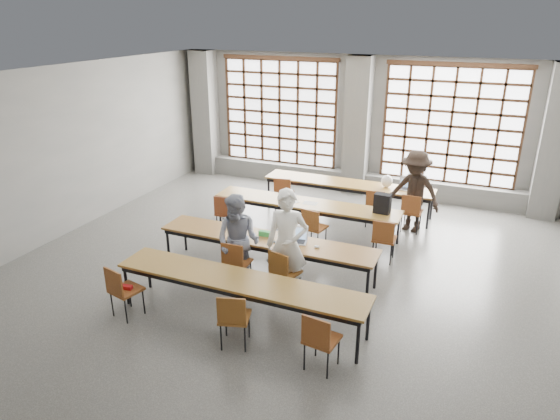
% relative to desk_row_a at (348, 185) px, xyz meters
% --- Properties ---
extents(floor, '(11.00, 11.00, 0.00)m').
position_rel_desk_row_a_xyz_m(floor, '(-0.23, -3.69, -0.66)').
color(floor, '#4C4C49').
rests_on(floor, ground).
extents(ceiling, '(11.00, 11.00, 0.00)m').
position_rel_desk_row_a_xyz_m(ceiling, '(-0.23, -3.69, 2.84)').
color(ceiling, silver).
rests_on(ceiling, floor).
extents(wall_back, '(10.00, 0.00, 10.00)m').
position_rel_desk_row_a_xyz_m(wall_back, '(-0.23, 1.81, 1.09)').
color(wall_back, slate).
rests_on(wall_back, floor).
extents(wall_left, '(0.00, 11.00, 11.00)m').
position_rel_desk_row_a_xyz_m(wall_left, '(-5.23, -3.69, 1.09)').
color(wall_left, slate).
rests_on(wall_left, floor).
extents(column_left, '(0.60, 0.55, 3.50)m').
position_rel_desk_row_a_xyz_m(column_left, '(-4.73, 1.53, 1.09)').
color(column_left, '#5D5C5A').
rests_on(column_left, floor).
extents(column_mid, '(0.60, 0.55, 3.50)m').
position_rel_desk_row_a_xyz_m(column_mid, '(-0.23, 1.53, 1.09)').
color(column_mid, '#5D5C5A').
rests_on(column_mid, floor).
extents(column_right, '(0.60, 0.55, 3.50)m').
position_rel_desk_row_a_xyz_m(column_right, '(4.27, 1.53, 1.09)').
color(column_right, '#5D5C5A').
rests_on(column_right, floor).
extents(window_left, '(3.32, 0.12, 3.00)m').
position_rel_desk_row_a_xyz_m(window_left, '(-2.48, 1.73, 1.24)').
color(window_left, white).
rests_on(window_left, wall_back).
extents(window_right, '(3.32, 0.12, 3.00)m').
position_rel_desk_row_a_xyz_m(window_right, '(2.02, 1.73, 1.24)').
color(window_right, white).
rests_on(window_right, wall_back).
extents(sill_ledge, '(9.80, 0.35, 0.50)m').
position_rel_desk_row_a_xyz_m(sill_ledge, '(-0.23, 1.61, -0.41)').
color(sill_ledge, '#5D5C5A').
rests_on(sill_ledge, floor).
extents(desk_row_a, '(4.00, 0.70, 0.73)m').
position_rel_desk_row_a_xyz_m(desk_row_a, '(0.00, 0.00, 0.00)').
color(desk_row_a, brown).
rests_on(desk_row_a, floor).
extents(desk_row_b, '(4.00, 0.70, 0.73)m').
position_rel_desk_row_a_xyz_m(desk_row_b, '(-0.46, -1.62, 0.00)').
color(desk_row_b, brown).
rests_on(desk_row_b, floor).
extents(desk_row_c, '(4.00, 0.70, 0.73)m').
position_rel_desk_row_a_xyz_m(desk_row_c, '(-0.48, -3.57, 0.00)').
color(desk_row_c, brown).
rests_on(desk_row_c, floor).
extents(desk_row_d, '(4.00, 0.70, 0.73)m').
position_rel_desk_row_a_xyz_m(desk_row_d, '(-0.24, -5.07, 0.00)').
color(desk_row_d, brown).
rests_on(desk_row_d, floor).
extents(chair_back_left, '(0.49, 0.49, 0.88)m').
position_rel_desk_row_a_xyz_m(chair_back_left, '(-1.39, -0.63, -0.13)').
color(chair_back_left, maroon).
rests_on(chair_back_left, floor).
extents(chair_back_mid, '(0.47, 0.48, 0.88)m').
position_rel_desk_row_a_xyz_m(chair_back_mid, '(0.81, -0.63, -0.13)').
color(chair_back_mid, brown).
rests_on(chair_back_mid, floor).
extents(chair_back_right, '(0.44, 0.44, 0.88)m').
position_rel_desk_row_a_xyz_m(chair_back_right, '(1.60, -0.63, -0.13)').
color(chair_back_right, brown).
rests_on(chair_back_right, floor).
extents(chair_mid_left, '(0.47, 0.47, 0.88)m').
position_rel_desk_row_a_xyz_m(chair_mid_left, '(-2.05, -2.25, -0.13)').
color(chair_mid_left, maroon).
rests_on(chair_mid_left, floor).
extents(chair_mid_centre, '(0.49, 0.49, 0.88)m').
position_rel_desk_row_a_xyz_m(chair_mid_centre, '(-0.07, -2.25, -0.13)').
color(chair_mid_centre, brown).
rests_on(chair_mid_centre, floor).
extents(chair_mid_right, '(0.43, 0.44, 0.88)m').
position_rel_desk_row_a_xyz_m(chair_mid_right, '(1.35, -2.25, -0.13)').
color(chair_mid_right, brown).
rests_on(chair_mid_right, floor).
extents(chair_front_left, '(0.44, 0.44, 0.88)m').
position_rel_desk_row_a_xyz_m(chair_front_left, '(-0.77, -4.20, -0.13)').
color(chair_front_left, brown).
rests_on(chair_front_left, floor).
extents(chair_front_right, '(0.52, 0.52, 0.88)m').
position_rel_desk_row_a_xyz_m(chair_front_right, '(0.10, -4.20, -0.13)').
color(chair_front_right, brown).
rests_on(chair_front_right, floor).
extents(chair_near_left, '(0.51, 0.51, 0.88)m').
position_rel_desk_row_a_xyz_m(chair_near_left, '(-1.96, -5.70, -0.13)').
color(chair_near_left, brown).
rests_on(chair_near_left, floor).
extents(chair_near_mid, '(0.52, 0.53, 0.88)m').
position_rel_desk_row_a_xyz_m(chair_near_mid, '(-0.02, -5.69, -0.13)').
color(chair_near_mid, brown).
rests_on(chair_near_mid, floor).
extents(chair_near_right, '(0.47, 0.48, 0.88)m').
position_rel_desk_row_a_xyz_m(chair_near_right, '(1.25, -5.70, -0.13)').
color(chair_near_right, maroon).
rests_on(chair_near_right, floor).
extents(student_male, '(0.77, 0.61, 1.87)m').
position_rel_desk_row_a_xyz_m(student_male, '(0.12, -4.07, 0.27)').
color(student_male, white).
rests_on(student_male, floor).
extents(student_female, '(0.82, 0.65, 1.66)m').
position_rel_desk_row_a_xyz_m(student_female, '(-0.78, -4.07, 0.16)').
color(student_female, '#19254C').
rests_on(student_female, floor).
extents(student_back, '(1.29, 0.95, 1.79)m').
position_rel_desk_row_a_xyz_m(student_back, '(1.60, -0.50, 0.23)').
color(student_back, black).
rests_on(student_back, floor).
extents(laptop_front, '(0.41, 0.37, 0.26)m').
position_rel_desk_row_a_xyz_m(laptop_front, '(0.06, -3.46, 0.13)').
color(laptop_front, '#B5B5BA').
rests_on(laptop_front, desk_row_c).
extents(laptop_back, '(0.38, 0.32, 0.26)m').
position_rel_desk_row_a_xyz_m(laptop_back, '(1.35, 0.11, 0.13)').
color(laptop_back, silver).
rests_on(laptop_back, desk_row_a).
extents(mouse, '(0.11, 0.08, 0.04)m').
position_rel_desk_row_a_xyz_m(mouse, '(0.47, -3.59, 0.08)').
color(mouse, silver).
rests_on(mouse, desk_row_c).
extents(green_box, '(0.25, 0.10, 0.09)m').
position_rel_desk_row_a_xyz_m(green_box, '(-0.53, -3.49, 0.11)').
color(green_box, green).
rests_on(green_box, desk_row_c).
extents(phone, '(0.14, 0.08, 0.01)m').
position_rel_desk_row_a_xyz_m(phone, '(-0.30, -3.67, 0.07)').
color(phone, black).
rests_on(phone, desk_row_c).
extents(paper_sheet_b, '(0.36, 0.33, 0.00)m').
position_rel_desk_row_a_xyz_m(paper_sheet_b, '(-0.76, -1.67, 0.07)').
color(paper_sheet_b, silver).
rests_on(paper_sheet_b, desk_row_b).
extents(paper_sheet_c, '(0.31, 0.23, 0.00)m').
position_rel_desk_row_a_xyz_m(paper_sheet_c, '(-0.36, -1.62, 0.07)').
color(paper_sheet_c, silver).
rests_on(paper_sheet_c, desk_row_b).
extents(backpack, '(0.33, 0.22, 0.40)m').
position_rel_desk_row_a_xyz_m(backpack, '(1.14, -1.57, 0.27)').
color(backpack, black).
rests_on(backpack, desk_row_b).
extents(plastic_bag, '(0.29, 0.25, 0.29)m').
position_rel_desk_row_a_xyz_m(plastic_bag, '(0.90, 0.05, 0.21)').
color(plastic_bag, white).
rests_on(plastic_bag, desk_row_a).
extents(red_pouch, '(0.21, 0.11, 0.06)m').
position_rel_desk_row_a_xyz_m(red_pouch, '(-1.94, -5.62, -0.16)').
color(red_pouch, '#A51416').
rests_on(red_pouch, chair_near_left).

